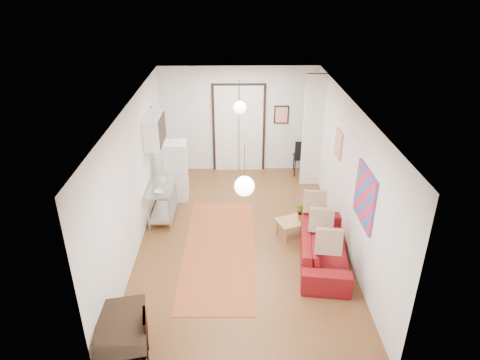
{
  "coord_description": "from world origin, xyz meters",
  "views": [
    {
      "loc": [
        -0.17,
        -7.6,
        5.12
      ],
      "look_at": [
        -0.03,
        0.23,
        1.25
      ],
      "focal_mm": 32.0,
      "sensor_mm": 36.0,
      "label": 1
    }
  ],
  "objects_px": {
    "kitchen_counter": "(162,199)",
    "dining_chair_far": "(135,332)",
    "sofa": "(324,246)",
    "dining_table": "(121,330)",
    "coffee_table": "(298,221)",
    "black_side_chair": "(302,152)",
    "fridge": "(177,171)",
    "dining_chair_near": "(135,332)"
  },
  "relations": [
    {
      "from": "sofa",
      "to": "black_side_chair",
      "type": "bearing_deg",
      "value": 5.77
    },
    {
      "from": "dining_chair_near",
      "to": "sofa",
      "type": "bearing_deg",
      "value": 114.33
    },
    {
      "from": "dining_table",
      "to": "black_side_chair",
      "type": "distance_m",
      "value": 7.29
    },
    {
      "from": "dining_chair_far",
      "to": "black_side_chair",
      "type": "distance_m",
      "value": 7.14
    },
    {
      "from": "coffee_table",
      "to": "dining_table",
      "type": "bearing_deg",
      "value": -132.29
    },
    {
      "from": "fridge",
      "to": "dining_chair_far",
      "type": "xyz_separation_m",
      "value": [
        -0.05,
        -4.86,
        -0.26
      ]
    },
    {
      "from": "coffee_table",
      "to": "kitchen_counter",
      "type": "height_order",
      "value": "kitchen_counter"
    },
    {
      "from": "kitchen_counter",
      "to": "fridge",
      "type": "height_order",
      "value": "fridge"
    },
    {
      "from": "dining_table",
      "to": "kitchen_counter",
      "type": "bearing_deg",
      "value": 90.0
    },
    {
      "from": "dining_chair_near",
      "to": "black_side_chair",
      "type": "relative_size",
      "value": 0.81
    },
    {
      "from": "coffee_table",
      "to": "dining_table",
      "type": "xyz_separation_m",
      "value": [
        -2.94,
        -3.23,
        0.26
      ]
    },
    {
      "from": "kitchen_counter",
      "to": "fridge",
      "type": "relative_size",
      "value": 0.74
    },
    {
      "from": "coffee_table",
      "to": "fridge",
      "type": "xyz_separation_m",
      "value": [
        -2.73,
        1.7,
        0.4
      ]
    },
    {
      "from": "black_side_chair",
      "to": "dining_chair_far",
      "type": "bearing_deg",
      "value": 65.2
    },
    {
      "from": "sofa",
      "to": "black_side_chair",
      "type": "height_order",
      "value": "black_side_chair"
    },
    {
      "from": "black_side_chair",
      "to": "coffee_table",
      "type": "bearing_deg",
      "value": 83.21
    },
    {
      "from": "sofa",
      "to": "dining_table",
      "type": "bearing_deg",
      "value": 133.16
    },
    {
      "from": "coffee_table",
      "to": "fridge",
      "type": "relative_size",
      "value": 0.67
    },
    {
      "from": "sofa",
      "to": "dining_table",
      "type": "relative_size",
      "value": 1.7
    },
    {
      "from": "kitchen_counter",
      "to": "black_side_chair",
      "type": "xyz_separation_m",
      "value": [
        3.48,
        2.44,
        0.09
      ]
    },
    {
      "from": "dining_chair_far",
      "to": "black_side_chair",
      "type": "relative_size",
      "value": 0.81
    },
    {
      "from": "sofa",
      "to": "black_side_chair",
      "type": "relative_size",
      "value": 2.2
    },
    {
      "from": "dining_chair_near",
      "to": "dining_table",
      "type": "bearing_deg",
      "value": -74.41
    },
    {
      "from": "fridge",
      "to": "black_side_chair",
      "type": "relative_size",
      "value": 1.43
    },
    {
      "from": "kitchen_counter",
      "to": "dining_table",
      "type": "xyz_separation_m",
      "value": [
        0.0,
        -3.96,
        0.08
      ]
    },
    {
      "from": "kitchen_counter",
      "to": "dining_table",
      "type": "distance_m",
      "value": 3.96
    },
    {
      "from": "fridge",
      "to": "dining_table",
      "type": "height_order",
      "value": "fridge"
    },
    {
      "from": "sofa",
      "to": "fridge",
      "type": "distance_m",
      "value": 4.07
    },
    {
      "from": "dining_chair_far",
      "to": "coffee_table",
      "type": "bearing_deg",
      "value": 127.36
    },
    {
      "from": "coffee_table",
      "to": "dining_chair_near",
      "type": "xyz_separation_m",
      "value": [
        -2.78,
        -3.15,
        0.14
      ]
    },
    {
      "from": "coffee_table",
      "to": "dining_chair_far",
      "type": "bearing_deg",
      "value": -131.42
    },
    {
      "from": "coffee_table",
      "to": "sofa",
      "type": "bearing_deg",
      "value": -66.52
    },
    {
      "from": "coffee_table",
      "to": "black_side_chair",
      "type": "xyz_separation_m",
      "value": [
        0.54,
        3.17,
        0.27
      ]
    },
    {
      "from": "kitchen_counter",
      "to": "fridge",
      "type": "distance_m",
      "value": 1.03
    },
    {
      "from": "sofa",
      "to": "black_side_chair",
      "type": "xyz_separation_m",
      "value": [
        0.16,
        4.06,
        0.27
      ]
    },
    {
      "from": "fridge",
      "to": "dining_chair_near",
      "type": "bearing_deg",
      "value": -92.86
    },
    {
      "from": "fridge",
      "to": "dining_chair_near",
      "type": "relative_size",
      "value": 1.77
    },
    {
      "from": "kitchen_counter",
      "to": "dining_chair_far",
      "type": "height_order",
      "value": "dining_chair_far"
    },
    {
      "from": "dining_table",
      "to": "dining_chair_far",
      "type": "bearing_deg",
      "value": 26.8
    },
    {
      "from": "kitchen_counter",
      "to": "black_side_chair",
      "type": "relative_size",
      "value": 1.06
    },
    {
      "from": "kitchen_counter",
      "to": "dining_chair_near",
      "type": "height_order",
      "value": "dining_chair_near"
    },
    {
      "from": "fridge",
      "to": "dining_table",
      "type": "distance_m",
      "value": 4.94
    }
  ]
}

